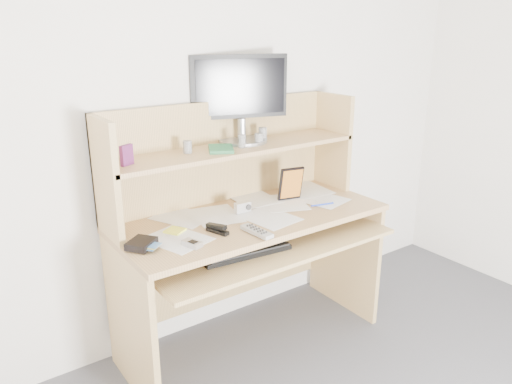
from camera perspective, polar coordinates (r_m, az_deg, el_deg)
back_wall at (r=2.68m, az=-4.46°, el=9.39°), size 3.60×0.04×2.50m
desk at (r=2.64m, az=-1.47°, el=-3.29°), size 1.40×0.70×1.30m
paper_clutter at (r=2.55m, az=-0.47°, el=-2.61°), size 1.32×0.54×0.01m
keyboard at (r=2.37m, az=-1.42°, el=-6.64°), size 0.46×0.20×0.03m
tv_remote at (r=2.32m, az=0.08°, el=-4.53°), size 0.07×0.19×0.02m
flip_phone at (r=2.21m, az=-7.34°, el=-5.77°), size 0.07×0.10×0.02m
stapler at (r=2.34m, az=-4.44°, el=-4.15°), size 0.07×0.12×0.04m
wallet at (r=2.23m, az=-12.96°, el=-5.78°), size 0.16×0.15×0.03m
sticky_note_pad at (r=2.38m, az=-9.26°, el=-4.39°), size 0.11×0.11×0.01m
digital_camera at (r=2.57m, az=-1.54°, el=-1.74°), size 0.09×0.04×0.05m
game_case at (r=2.73m, az=4.00°, el=0.96°), size 0.13×0.04×0.19m
blue_pen at (r=2.70m, az=7.58°, el=-1.42°), size 0.13×0.04×0.01m
card_box at (r=2.28m, az=-14.57°, el=4.11°), size 0.07×0.05×0.09m
shelf_book at (r=2.50m, az=-4.03°, el=4.95°), size 0.18×0.20×0.02m
chip_stack_a at (r=2.46m, az=-7.85°, el=5.13°), size 0.04×0.04×0.06m
chip_stack_b at (r=2.70m, az=0.76°, el=6.64°), size 0.05×0.05×0.07m
chip_stack_c at (r=2.63m, az=0.32°, el=6.11°), size 0.05×0.05×0.06m
chip_stack_d at (r=2.54m, az=-1.63°, el=5.82°), size 0.05×0.05×0.07m
monitor at (r=2.66m, az=-1.85°, el=10.92°), size 0.51×0.26×0.45m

